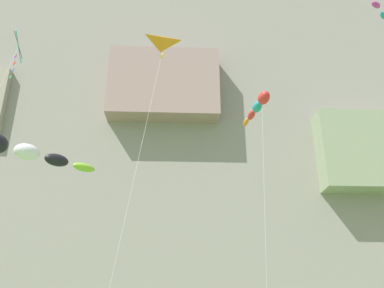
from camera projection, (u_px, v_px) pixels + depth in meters
cliff_face at (166, 114)px, 66.02m from camera, size 180.00×28.65×68.20m
kite_diamond_upper_right at (16, 50)px, 24.61m from camera, size 1.39×5.58×19.76m
kite_delta_upper_mid at (159, 63)px, 25.47m from camera, size 3.16×4.50×18.59m
kite_windsock_upper_left at (24, 151)px, 19.02m from camera, size 4.97×5.65×11.07m
kite_windsock_mid_left at (258, 106)px, 27.91m from camera, size 1.59×5.97×17.21m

